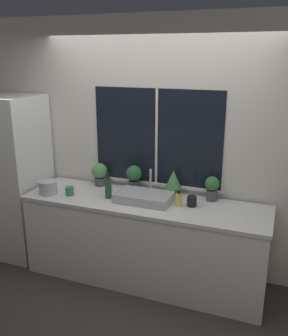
{
  "coord_description": "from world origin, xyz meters",
  "views": [
    {
      "loc": [
        1.25,
        -2.95,
        2.31
      ],
      "look_at": [
        -0.0,
        0.33,
        1.24
      ],
      "focal_mm": 40.0,
      "sensor_mm": 36.0,
      "label": 1
    }
  ],
  "objects_px": {
    "potted_plant_far_right": "(212,187)",
    "kettle": "(48,187)",
    "potted_plant_center_right": "(173,182)",
    "mug_black": "(192,201)",
    "sink": "(144,197)",
    "bottle_tall": "(108,188)",
    "mug_green": "(70,191)",
    "soap_bottle": "(179,200)",
    "refrigerator": "(15,177)",
    "potted_plant_center_left": "(134,176)",
    "potted_plant_far_left": "(100,173)"
  },
  "relations": [
    {
      "from": "potted_plant_far_left",
      "to": "potted_plant_center_left",
      "type": "xyz_separation_m",
      "value": [
        0.42,
        0.0,
        0.01
      ]
    },
    {
      "from": "bottle_tall",
      "to": "mug_green",
      "type": "distance_m",
      "value": 0.43
    },
    {
      "from": "soap_bottle",
      "to": "kettle",
      "type": "distance_m",
      "value": 1.4
    },
    {
      "from": "potted_plant_far_left",
      "to": "mug_green",
      "type": "height_order",
      "value": "potted_plant_far_left"
    },
    {
      "from": "mug_black",
      "to": "kettle",
      "type": "xyz_separation_m",
      "value": [
        -1.51,
        -0.21,
        0.03
      ]
    },
    {
      "from": "potted_plant_center_left",
      "to": "kettle",
      "type": "height_order",
      "value": "potted_plant_center_left"
    },
    {
      "from": "potted_plant_center_left",
      "to": "mug_black",
      "type": "distance_m",
      "value": 0.74
    },
    {
      "from": "potted_plant_center_right",
      "to": "soap_bottle",
      "type": "bearing_deg",
      "value": -63.04
    },
    {
      "from": "potted_plant_center_left",
      "to": "bottle_tall",
      "type": "xyz_separation_m",
      "value": [
        -0.16,
        -0.31,
        -0.04
      ]
    },
    {
      "from": "mug_green",
      "to": "potted_plant_center_right",
      "type": "bearing_deg",
      "value": 20.58
    },
    {
      "from": "potted_plant_center_right",
      "to": "soap_bottle",
      "type": "height_order",
      "value": "potted_plant_center_right"
    },
    {
      "from": "mug_black",
      "to": "kettle",
      "type": "height_order",
      "value": "kettle"
    },
    {
      "from": "potted_plant_far_left",
      "to": "potted_plant_far_right",
      "type": "bearing_deg",
      "value": 0.0
    },
    {
      "from": "mug_green",
      "to": "mug_black",
      "type": "bearing_deg",
      "value": 7.42
    },
    {
      "from": "mug_green",
      "to": "kettle",
      "type": "relative_size",
      "value": 0.48
    },
    {
      "from": "mug_black",
      "to": "bottle_tall",
      "type": "bearing_deg",
      "value": -173.78
    },
    {
      "from": "potted_plant_center_right",
      "to": "potted_plant_far_right",
      "type": "distance_m",
      "value": 0.41
    },
    {
      "from": "refrigerator",
      "to": "mug_green",
      "type": "height_order",
      "value": "refrigerator"
    },
    {
      "from": "potted_plant_center_right",
      "to": "mug_black",
      "type": "height_order",
      "value": "potted_plant_center_right"
    },
    {
      "from": "sink",
      "to": "potted_plant_center_left",
      "type": "relative_size",
      "value": 2.01
    },
    {
      "from": "mug_black",
      "to": "mug_green",
      "type": "xyz_separation_m",
      "value": [
        -1.27,
        -0.17,
        -0.0
      ]
    },
    {
      "from": "bottle_tall",
      "to": "soap_bottle",
      "type": "bearing_deg",
      "value": 3.65
    },
    {
      "from": "potted_plant_center_left",
      "to": "bottle_tall",
      "type": "distance_m",
      "value": 0.35
    },
    {
      "from": "refrigerator",
      "to": "potted_plant_center_right",
      "type": "bearing_deg",
      "value": 7.25
    },
    {
      "from": "potted_plant_center_left",
      "to": "potted_plant_far_right",
      "type": "distance_m",
      "value": 0.85
    },
    {
      "from": "refrigerator",
      "to": "potted_plant_center_left",
      "type": "xyz_separation_m",
      "value": [
        1.4,
        0.23,
        0.1
      ]
    },
    {
      "from": "potted_plant_center_right",
      "to": "kettle",
      "type": "relative_size",
      "value": 1.42
    },
    {
      "from": "sink",
      "to": "bottle_tall",
      "type": "distance_m",
      "value": 0.38
    },
    {
      "from": "potted_plant_center_left",
      "to": "potted_plant_far_right",
      "type": "relative_size",
      "value": 1.09
    },
    {
      "from": "bottle_tall",
      "to": "mug_green",
      "type": "relative_size",
      "value": 2.96
    },
    {
      "from": "potted_plant_far_left",
      "to": "potted_plant_far_right",
      "type": "relative_size",
      "value": 1.02
    },
    {
      "from": "potted_plant_center_right",
      "to": "bottle_tall",
      "type": "bearing_deg",
      "value": -152.75
    },
    {
      "from": "sink",
      "to": "bottle_tall",
      "type": "height_order",
      "value": "sink"
    },
    {
      "from": "potted_plant_far_right",
      "to": "mug_black",
      "type": "relative_size",
      "value": 2.55
    },
    {
      "from": "potted_plant_center_left",
      "to": "potted_plant_far_right",
      "type": "xyz_separation_m",
      "value": [
        0.85,
        0.0,
        -0.01
      ]
    },
    {
      "from": "mug_green",
      "to": "kettle",
      "type": "distance_m",
      "value": 0.24
    },
    {
      "from": "potted_plant_far_left",
      "to": "mug_black",
      "type": "bearing_deg",
      "value": -11.01
    },
    {
      "from": "potted_plant_far_right",
      "to": "kettle",
      "type": "bearing_deg",
      "value": -165.45
    },
    {
      "from": "refrigerator",
      "to": "kettle",
      "type": "distance_m",
      "value": 0.62
    },
    {
      "from": "potted_plant_center_right",
      "to": "potted_plant_far_right",
      "type": "relative_size",
      "value": 1.07
    },
    {
      "from": "mug_black",
      "to": "mug_green",
      "type": "height_order",
      "value": "mug_black"
    },
    {
      "from": "potted_plant_center_right",
      "to": "mug_black",
      "type": "distance_m",
      "value": 0.35
    },
    {
      "from": "potted_plant_center_left",
      "to": "potted_plant_far_right",
      "type": "bearing_deg",
      "value": 0.0
    },
    {
      "from": "refrigerator",
      "to": "sink",
      "type": "xyz_separation_m",
      "value": [
        1.62,
        -0.04,
        -0.01
      ]
    },
    {
      "from": "refrigerator",
      "to": "potted_plant_center_left",
      "type": "bearing_deg",
      "value": 9.51
    },
    {
      "from": "bottle_tall",
      "to": "mug_green",
      "type": "height_order",
      "value": "bottle_tall"
    },
    {
      "from": "sink",
      "to": "potted_plant_far_right",
      "type": "distance_m",
      "value": 0.7
    },
    {
      "from": "sink",
      "to": "mug_black",
      "type": "height_order",
      "value": "sink"
    },
    {
      "from": "refrigerator",
      "to": "soap_bottle",
      "type": "bearing_deg",
      "value": -0.83
    },
    {
      "from": "potted_plant_far_right",
      "to": "kettle",
      "type": "distance_m",
      "value": 1.71
    }
  ]
}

